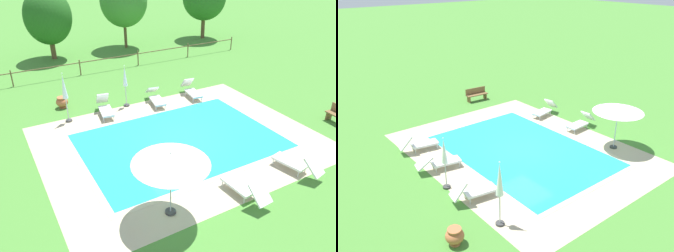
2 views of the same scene
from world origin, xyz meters
TOP-DOWN VIEW (x-y plane):
  - ground_plane at (0.00, 0.00)m, footprint 160.00×160.00m
  - pool_deck_paving at (0.00, 0.00)m, footprint 11.98×9.29m
  - swimming_pool_water at (0.00, 0.00)m, footprint 8.57×5.88m
  - pool_coping_rim at (0.00, 0.00)m, footprint 9.05×6.36m
  - sun_lounger_north_near_steps at (0.90, 4.06)m, footprint 0.95×2.08m
  - sun_lounger_north_mid at (2.68, -4.17)m, footprint 0.96×2.02m
  - sun_lounger_north_far at (-0.03, -4.34)m, footprint 0.74×1.99m
  - sun_lounger_north_end at (3.16, 3.95)m, footprint 0.89×1.97m
  - sun_lounger_south_near_corner at (-1.97, 4.16)m, footprint 0.88×1.92m
  - patio_umbrella_open_foreground at (-2.67, -3.80)m, footprint 2.43×2.43m
  - patio_umbrella_closed_row_west at (-3.83, 4.33)m, footprint 0.32×0.32m
  - patio_umbrella_closed_row_mid_west at (-0.61, 4.60)m, footprint 0.32×0.32m
  - terracotta_urn_by_tree at (-3.70, 6.08)m, footprint 0.63×0.63m
  - perimeter_fence at (0.79, 10.65)m, footprint 21.30×0.08m
  - tree_far_west at (4.07, 15.56)m, footprint 3.81×3.81m
  - tree_west_mid at (-2.01, 15.27)m, footprint 3.43×3.43m

SIDE VIEW (x-z plane):
  - ground_plane at x=0.00m, z-range 0.00..0.00m
  - pool_deck_paving at x=0.00m, z-range 0.00..0.01m
  - swimming_pool_water at x=0.00m, z-range 0.00..0.01m
  - pool_coping_rim at x=0.00m, z-range 0.01..0.01m
  - terracotta_urn_by_tree at x=-3.70m, z-range 0.03..0.64m
  - sun_lounger_north_near_steps at x=0.90m, z-range -0.04..0.78m
  - sun_lounger_north_far at x=-0.03m, z-range -0.07..0.83m
  - sun_lounger_north_mid at x=2.68m, z-range -0.07..0.84m
  - sun_lounger_north_end at x=3.16m, z-range -0.09..0.86m
  - sun_lounger_south_near_corner at x=-1.97m, z-range -0.10..0.89m
  - perimeter_fence at x=0.79m, z-range 0.18..1.23m
  - patio_umbrella_closed_row_mid_west at x=-0.61m, z-range 0.35..2.64m
  - patio_umbrella_closed_row_west at x=-3.83m, z-range 0.43..2.95m
  - patio_umbrella_open_foreground at x=-2.67m, z-range 0.94..3.31m
  - tree_west_mid at x=-2.01m, z-range 0.55..5.71m
  - tree_far_west at x=4.07m, z-range 0.85..6.68m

